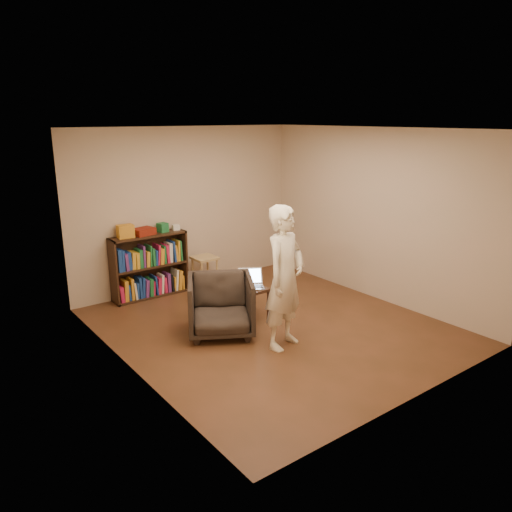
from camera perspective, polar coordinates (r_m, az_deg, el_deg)
floor at (r=6.83m, az=1.87°, el=-8.04°), size 4.50×4.50×0.00m
ceiling at (r=6.25m, az=2.09°, el=14.33°), size 4.50×4.50×0.00m
wall_back at (r=8.25m, az=-7.94°, el=5.44°), size 4.00×0.00×4.00m
wall_left at (r=5.43m, az=-14.69°, el=-0.32°), size 0.00×4.50×4.50m
wall_right at (r=7.81m, az=13.51°, el=4.57°), size 0.00×4.50×4.50m
bookshelf at (r=7.97m, az=-12.08°, el=-1.49°), size 1.20×0.30×1.00m
box_yellow at (r=7.68m, az=-14.69°, el=2.75°), size 0.25×0.19×0.19m
red_cloth at (r=7.80m, az=-12.73°, el=2.75°), size 0.36×0.29×0.11m
box_green at (r=7.93m, az=-10.63°, el=3.22°), size 0.17×0.17×0.14m
box_white at (r=8.04m, az=-9.13°, el=3.25°), size 0.13×0.13×0.09m
stool at (r=8.21m, az=-5.89°, el=-0.79°), size 0.37×0.37×0.53m
armchair at (r=6.50m, az=-4.06°, el=-5.68°), size 1.14×1.15×0.77m
side_table at (r=7.00m, az=-0.73°, el=-4.22°), size 0.43×0.43×0.44m
laptop at (r=7.01m, az=-0.53°, el=-3.07°), size 0.46×0.46×0.23m
person at (r=5.99m, az=3.31°, el=-2.49°), size 0.74×0.60×1.76m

